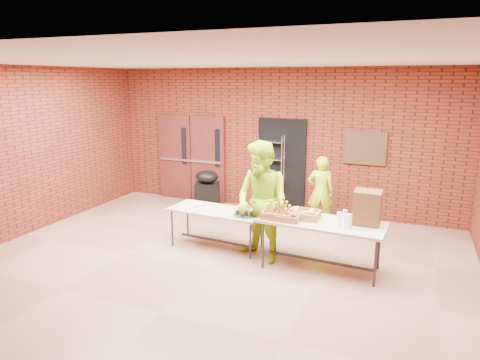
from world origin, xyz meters
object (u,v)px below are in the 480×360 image
object	(u,v)px
wire_rack	(269,173)
table_left	(217,213)
table_right	(322,225)
volunteer_woman	(320,192)
volunteer_man	(262,202)
coffee_dispenser	(367,208)
covered_grill	(207,191)

from	to	relation	value
wire_rack	table_left	xyz separation A→B (m)	(-0.16, -2.45, -0.23)
table_right	volunteer_woman	xyz separation A→B (m)	(-0.45, 2.01, 0.01)
wire_rack	volunteer_woman	size ratio (longest dim) A/B	1.19
table_left	wire_rack	bearing A→B (deg)	90.48
volunteer_man	coffee_dispenser	bearing A→B (deg)	27.84
wire_rack	table_left	bearing A→B (deg)	-85.06
volunteer_man	table_right	bearing A→B (deg)	23.33
wire_rack	table_right	size ratio (longest dim) A/B	0.88
volunteer_man	volunteer_woman	bearing A→B (deg)	97.85
table_right	coffee_dispenser	distance (m)	0.74
covered_grill	table_right	bearing A→B (deg)	-54.19
wire_rack	coffee_dispenser	xyz separation A→B (m)	(2.40, -2.52, 0.18)
wire_rack	table_right	world-z (taller)	wire_rack
coffee_dispenser	volunteer_woman	bearing A→B (deg)	120.25
coffee_dispenser	covered_grill	xyz separation A→B (m)	(-3.65, 1.87, -0.57)
table_left	coffee_dispenser	world-z (taller)	coffee_dispenser
coffee_dispenser	volunteer_woman	distance (m)	2.19
wire_rack	volunteer_man	bearing A→B (deg)	-65.35
coffee_dispenser	covered_grill	world-z (taller)	coffee_dispenser
volunteer_woman	volunteer_man	world-z (taller)	volunteer_man
volunteer_woman	volunteer_man	size ratio (longest dim) A/B	0.73
wire_rack	table_left	distance (m)	2.47
table_right	coffee_dispenser	xyz separation A→B (m)	(0.65, 0.13, 0.33)
volunteer_man	table_left	bearing A→B (deg)	-169.91
volunteer_woman	coffee_dispenser	bearing A→B (deg)	108.02
table_left	volunteer_woman	world-z (taller)	volunteer_woman
table_left	table_right	bearing A→B (deg)	-1.88
coffee_dispenser	covered_grill	distance (m)	4.14
table_left	covered_grill	xyz separation A→B (m)	(-1.09, 1.80, -0.16)
wire_rack	volunteer_man	xyz separation A→B (m)	(0.76, -2.66, 0.13)
table_right	covered_grill	distance (m)	3.62
table_left	coffee_dispenser	distance (m)	2.59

